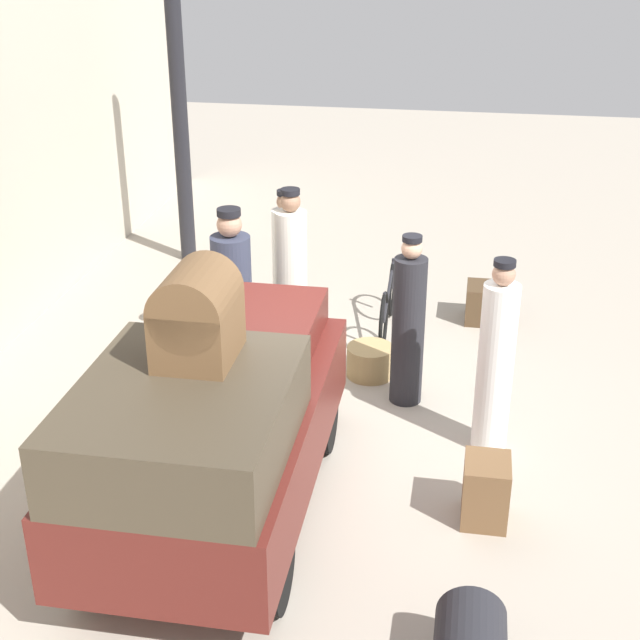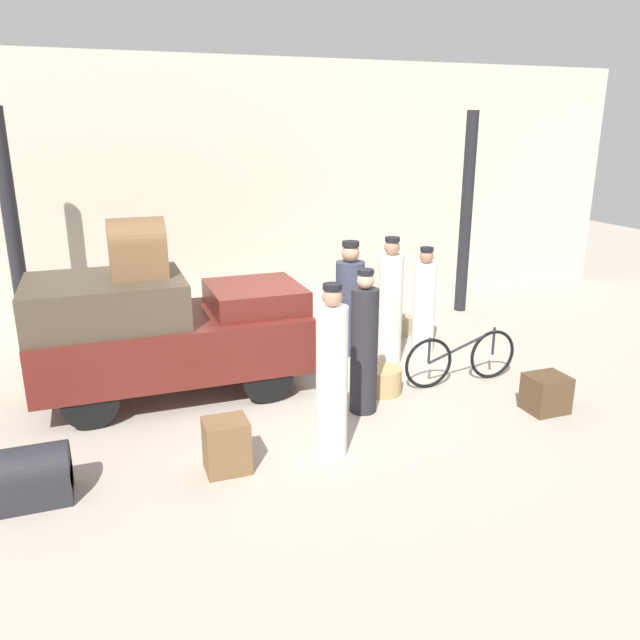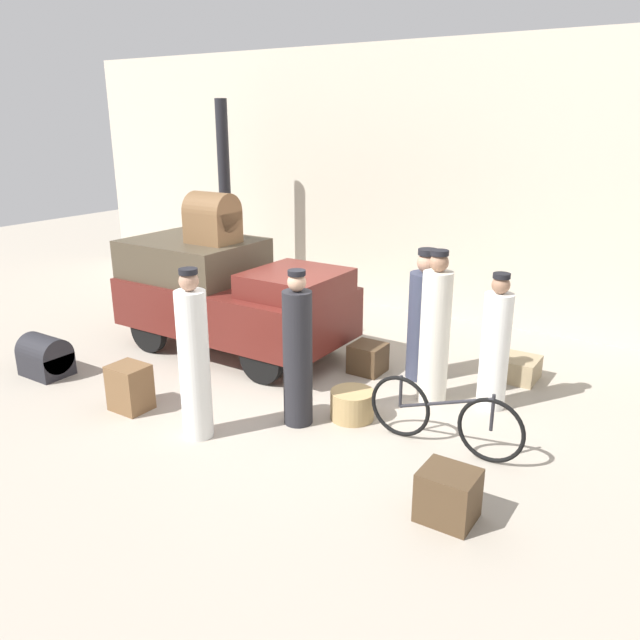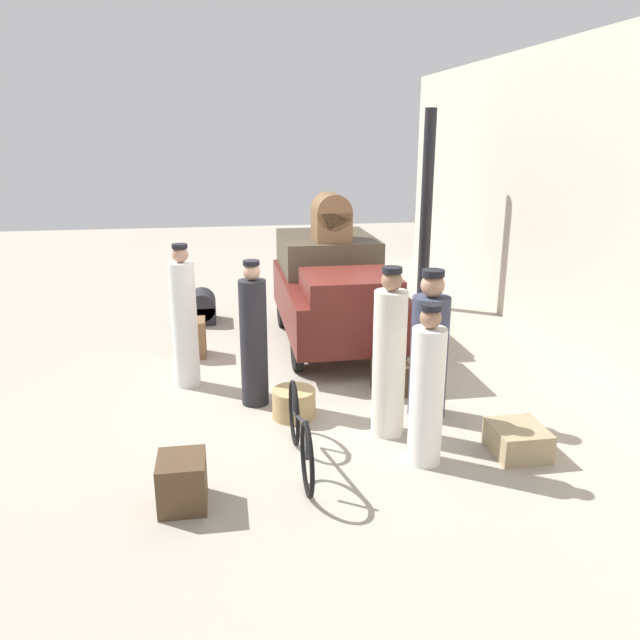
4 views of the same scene
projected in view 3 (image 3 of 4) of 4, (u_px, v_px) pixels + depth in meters
ground_plane at (298, 393)px, 7.87m from camera, size 30.00×30.00×0.00m
station_building_facade at (436, 184)px, 10.41m from camera, size 16.00×0.15×4.50m
canopy_pillar_left at (225, 204)px, 11.35m from camera, size 0.21×0.21×3.62m
truck at (228, 293)px, 9.07m from camera, size 3.39×1.61×1.59m
bicycle at (444, 417)px, 6.46m from camera, size 1.69×0.04×0.74m
wicker_basket at (352, 405)px, 7.16m from camera, size 0.51×0.51×0.34m
conductor_in_dark_uniform at (435, 333)px, 7.42m from camera, size 0.36×0.36×1.87m
porter_lifting_near_truck at (194, 361)px, 6.56m from camera, size 0.33×0.33×1.87m
porter_with_bicycle at (424, 321)px, 8.11m from camera, size 0.43×0.43×1.74m
porter_carrying_trunk at (495, 347)px, 7.27m from camera, size 0.34×0.34×1.65m
porter_standing_middle at (298, 354)px, 6.86m from camera, size 0.33×0.33×1.78m
suitcase_black_upright at (130, 387)px, 7.35m from camera, size 0.44×0.37×0.56m
trunk_barrel_dark at (45, 357)px, 8.36m from camera, size 0.63×0.47×0.55m
suitcase_tan_flat at (448, 495)px, 5.34m from camera, size 0.48×0.42×0.46m
trunk_large_brown at (368, 358)px, 8.46m from camera, size 0.43×0.43×0.40m
trunk_umber_medium at (515, 368)px, 8.26m from camera, size 0.58×0.53×0.30m
trunk_on_truck_roof at (212, 219)px, 8.86m from camera, size 0.66×0.54×0.72m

